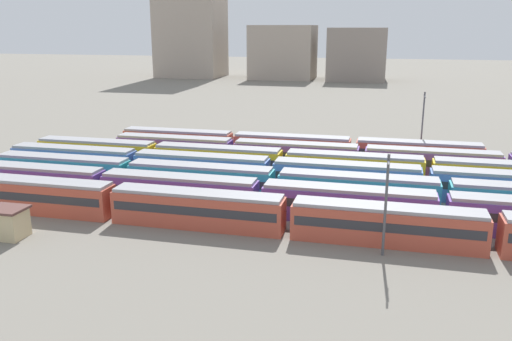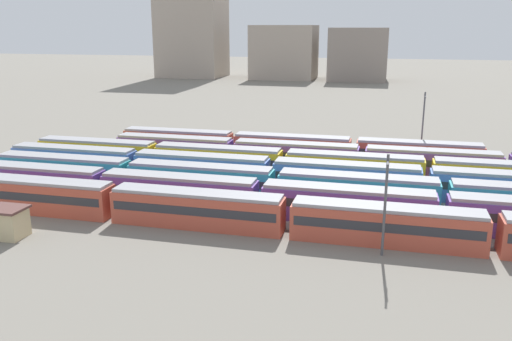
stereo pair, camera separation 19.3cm
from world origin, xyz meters
TOP-DOWN VIEW (x-y plane):
  - ground_plane at (0.00, 15.60)m, footprint 600.00×600.00m
  - train_track_0 at (42.51, 0.00)m, footprint 112.50×3.06m
  - train_track_1 at (38.44, 5.20)m, footprint 112.50×3.06m
  - train_track_2 at (39.13, 10.40)m, footprint 112.50×3.06m
  - train_track_3 at (37.41, 15.60)m, footprint 112.50×3.06m
  - train_track_4 at (38.02, 20.80)m, footprint 112.50×3.06m
  - train_track_5 at (38.78, 26.00)m, footprint 93.60×3.06m
  - train_track_6 at (18.34, 31.20)m, footprint 55.80×3.06m
  - catenary_pole_0 at (32.80, -2.89)m, footprint 0.24×3.20m
  - catenary_pole_1 at (37.68, 34.45)m, footprint 0.24×3.20m
  - signal_hut at (-2.70, -7.30)m, footprint 3.60×3.00m
  - distant_building_0 at (-47.30, 163.14)m, footprint 25.41×21.00m
  - distant_building_1 at (-8.91, 163.14)m, footprint 24.49×20.15m
  - distant_building_2 at (19.93, 163.14)m, footprint 21.61×19.85m

SIDE VIEW (x-z plane):
  - ground_plane at x=0.00m, z-range 0.00..0.00m
  - signal_hut at x=-2.70m, z-range 0.03..3.07m
  - train_track_6 at x=18.34m, z-range 0.03..3.78m
  - train_track_0 at x=42.51m, z-range 0.03..3.78m
  - train_track_1 at x=38.44m, z-range 0.03..3.78m
  - train_track_2 at x=39.13m, z-range 0.03..3.78m
  - train_track_3 at x=37.41m, z-range 0.03..3.78m
  - train_track_4 at x=38.02m, z-range 0.03..3.78m
  - train_track_5 at x=38.78m, z-range 0.03..3.78m
  - catenary_pole_0 at x=32.80m, z-range 0.54..9.90m
  - catenary_pole_1 at x=37.68m, z-range 0.56..11.14m
  - distant_building_2 at x=19.93m, z-range 0.00..19.69m
  - distant_building_1 at x=-8.91m, z-range 0.00..20.61m
  - distant_building_0 at x=-47.30m, z-range 0.00..53.28m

